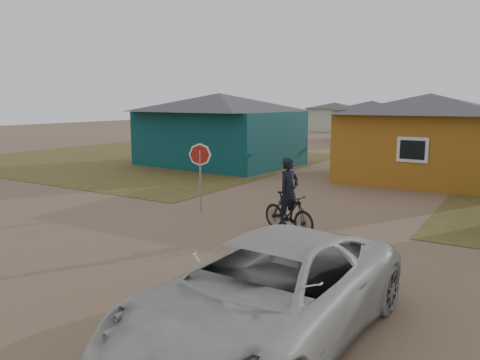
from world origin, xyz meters
name	(u,v)px	position (x,y,z in m)	size (l,w,h in m)	color
ground	(194,255)	(0.00, 0.00, 0.00)	(120.00, 120.00, 0.00)	brown
grass_nw	(142,159)	(-14.00, 13.00, 0.01)	(20.00, 18.00, 0.00)	brown
house_teal	(220,128)	(-8.50, 13.50, 2.05)	(8.93, 7.08, 4.00)	#0A3639
house_yellow	(428,136)	(2.50, 14.00, 2.00)	(7.72, 6.76, 3.90)	#9E5F18
house_pale_west	(371,120)	(-6.00, 34.00, 1.86)	(7.04, 6.15, 3.60)	#AFBBA1
house_pale_north	(334,116)	(-14.00, 46.00, 1.75)	(6.28, 5.81, 3.40)	#AFBBA1
stop_sign	(200,161)	(-2.45, 3.56, 1.66)	(0.73, 0.06, 2.24)	gray
cyclist	(289,205)	(1.01, 2.94, 0.75)	(1.89, 1.05, 2.06)	black
vehicle	(267,293)	(3.37, -2.61, 0.77)	(2.56, 5.55, 1.54)	#BCBBB7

